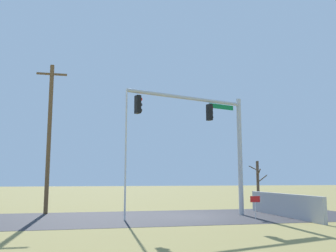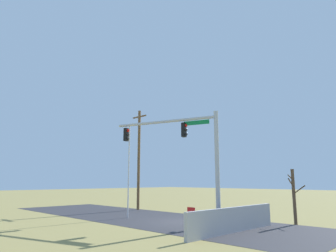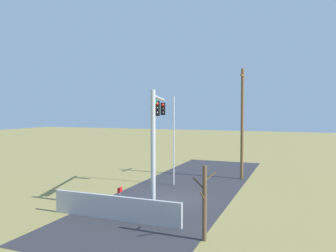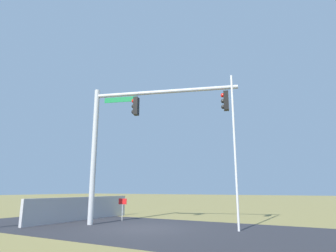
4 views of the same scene
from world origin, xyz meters
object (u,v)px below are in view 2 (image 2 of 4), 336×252
utility_pole (139,157)px  open_sign (191,213)px  signal_mast (188,146)px  bare_tree (294,195)px  flagpole (129,170)px

utility_pole → open_sign: bearing=-26.0°
signal_mast → bare_tree: signal_mast is taller
flagpole → bare_tree: (10.15, 5.28, -1.73)m
bare_tree → utility_pole: bearing=-177.4°
flagpole → open_sign: (6.93, -0.91, -2.60)m
signal_mast → bare_tree: 7.40m
open_sign → bare_tree: bearing=62.5°
flagpole → utility_pole: (-4.43, 4.62, 1.41)m
bare_tree → open_sign: (-3.22, -6.19, -0.87)m
signal_mast → flagpole: signal_mast is taller
flagpole → utility_pole: size_ratio=0.74×
signal_mast → flagpole: bearing=-171.4°
signal_mast → flagpole: (-5.22, -0.79, -1.47)m
utility_pole → bare_tree: bearing=2.6°
signal_mast → open_sign: bearing=-44.8°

